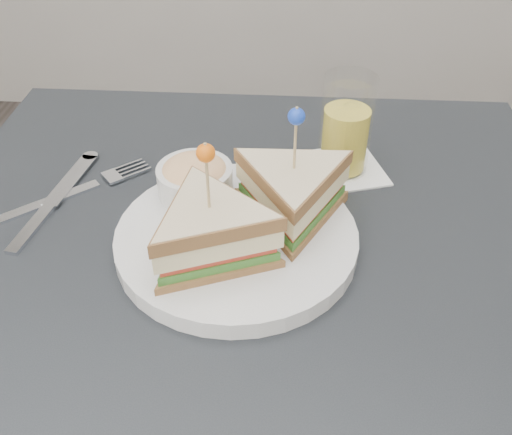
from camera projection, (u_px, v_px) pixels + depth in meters
The scene contains 5 objects.
table at pixel (247, 303), 0.69m from camera, with size 0.80×0.80×0.75m.
plate_meal at pixel (243, 214), 0.64m from camera, with size 0.33×0.32×0.16m.
cutlery_fork at pixel (83, 188), 0.74m from camera, with size 0.17×0.15×0.01m.
cutlery_knife at pixel (53, 202), 0.72m from camera, with size 0.05×0.22×0.01m.
drink_set at pixel (346, 131), 0.75m from camera, with size 0.13×0.13×0.14m.
Camera 1 is at (0.04, -0.47, 1.19)m, focal length 40.00 mm.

